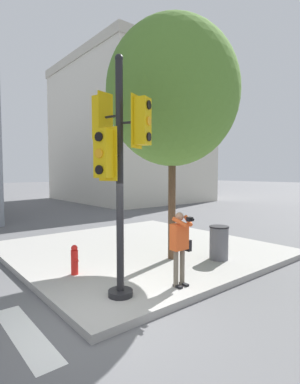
% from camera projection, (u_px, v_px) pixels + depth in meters
% --- Properties ---
extents(ground_plane, '(160.00, 160.00, 0.00)m').
position_uv_depth(ground_plane, '(103.00, 323.00, 5.41)').
color(ground_plane, '#5B5B5E').
extents(sidewalk_corner, '(8.00, 8.00, 0.17)m').
position_uv_depth(sidewalk_corner, '(139.00, 249.00, 10.32)').
color(sidewalk_corner, '#9E9B96').
rests_on(sidewalk_corner, ground_plane).
extents(traffic_signal_pole, '(1.06, 1.31, 4.89)m').
position_uv_depth(traffic_signal_pole, '(117.00, 157.00, 5.94)').
color(traffic_signal_pole, black).
rests_on(traffic_signal_pole, sidewalk_corner).
extents(person_photographer, '(0.58, 0.54, 1.67)m').
position_uv_depth(person_photographer, '(180.00, 242.00, 6.70)').
color(person_photographer, black).
rests_on(person_photographer, sidewalk_corner).
extents(street_tree, '(3.80, 3.80, 6.92)m').
position_uv_depth(street_tree, '(172.00, 93.00, 8.57)').
color(street_tree, brown).
rests_on(street_tree, sidewalk_corner).
extents(fire_hydrant, '(0.18, 0.24, 0.75)m').
position_uv_depth(fire_hydrant, '(75.00, 260.00, 7.48)').
color(fire_hydrant, red).
rests_on(fire_hydrant, sidewalk_corner).
extents(trash_bin, '(0.57, 0.57, 0.99)m').
position_uv_depth(trash_bin, '(219.00, 243.00, 8.78)').
color(trash_bin, '#5B5B60').
rests_on(trash_bin, sidewalk_corner).
extents(building_right, '(11.29, 13.67, 13.22)m').
position_uv_depth(building_right, '(128.00, 133.00, 29.70)').
color(building_right, beige).
rests_on(building_right, ground_plane).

